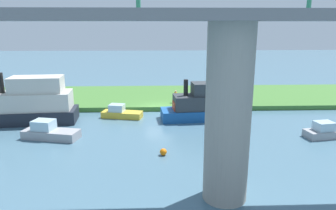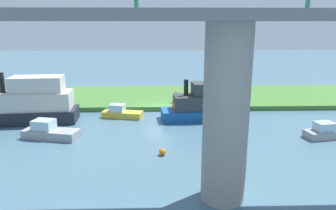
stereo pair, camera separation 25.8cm
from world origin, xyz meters
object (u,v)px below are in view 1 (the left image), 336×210
at_px(person_on_bank, 176,96).
at_px(skiff_small, 328,132).
at_px(bridge_pylon, 228,115).
at_px(marker_buoy, 163,152).
at_px(pontoon_yellow, 28,104).
at_px(mooring_post, 233,99).
at_px(motorboat_red, 121,113).
at_px(motorboat_white, 49,132).
at_px(houseboat_blue, 204,104).

bearing_deg(person_on_bank, skiff_small, 139.05).
relative_size(bridge_pylon, skiff_small, 2.19).
bearing_deg(marker_buoy, pontoon_yellow, -33.62).
bearing_deg(skiff_small, mooring_post, -62.52).
distance_m(person_on_bank, skiff_small, 15.80).
bearing_deg(skiff_small, motorboat_red, -19.82).
bearing_deg(person_on_bank, mooring_post, -179.76).
xyz_separation_m(pontoon_yellow, motorboat_white, (-3.27, 4.46, -1.23)).
distance_m(houseboat_blue, motorboat_red, 8.29).
distance_m(motorboat_red, marker_buoy, 10.38).
bearing_deg(bridge_pylon, person_on_bank, -85.76).
height_order(bridge_pylon, pontoon_yellow, bridge_pylon).
bearing_deg(motorboat_red, marker_buoy, 112.72).
bearing_deg(bridge_pylon, skiff_small, -139.39).
bearing_deg(pontoon_yellow, marker_buoy, 146.38).
distance_m(mooring_post, pontoon_yellow, 21.40).
bearing_deg(bridge_pylon, marker_buoy, -61.46).
xyz_separation_m(pontoon_yellow, skiff_small, (-26.11, 5.08, -1.29)).
height_order(mooring_post, marker_buoy, mooring_post).
relative_size(bridge_pylon, motorboat_white, 1.93).
bearing_deg(bridge_pylon, pontoon_yellow, -42.02).
bearing_deg(houseboat_blue, motorboat_red, -5.62).
bearing_deg(pontoon_yellow, person_on_bank, -159.64).
height_order(person_on_bank, mooring_post, person_on_bank).
xyz_separation_m(skiff_small, motorboat_red, (17.64, -6.36, -0.01)).
relative_size(person_on_bank, motorboat_red, 0.33).
relative_size(houseboat_blue, motorboat_red, 1.90).
bearing_deg(motorboat_red, motorboat_white, 47.86).
height_order(person_on_bank, pontoon_yellow, pontoon_yellow).
distance_m(bridge_pylon, marker_buoy, 7.89).
xyz_separation_m(skiff_small, houseboat_blue, (9.45, -5.55, 0.99)).
height_order(bridge_pylon, mooring_post, bridge_pylon).
relative_size(mooring_post, marker_buoy, 1.52).
height_order(bridge_pylon, motorboat_red, bridge_pylon).
bearing_deg(motorboat_red, bridge_pylon, 114.98).
xyz_separation_m(person_on_bank, motorboat_white, (10.92, 9.73, -0.66)).
bearing_deg(motorboat_white, skiff_small, 178.46).
distance_m(bridge_pylon, mooring_post, 20.37).
xyz_separation_m(skiff_small, motorboat_white, (22.84, -0.61, 0.06)).
bearing_deg(mooring_post, bridge_pylon, 75.26).
distance_m(houseboat_blue, marker_buoy, 9.79).
bearing_deg(motorboat_red, mooring_post, -161.85).
xyz_separation_m(houseboat_blue, marker_buoy, (4.18, 8.77, -1.22)).
bearing_deg(marker_buoy, bridge_pylon, 118.54).
bearing_deg(mooring_post, skiff_small, 117.48).
bearing_deg(person_on_bank, pontoon_yellow, 20.36).
bearing_deg(marker_buoy, mooring_post, -121.22).
height_order(pontoon_yellow, skiff_small, pontoon_yellow).
xyz_separation_m(motorboat_white, marker_buoy, (-9.21, 3.83, -0.29)).
relative_size(pontoon_yellow, skiff_small, 2.27).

